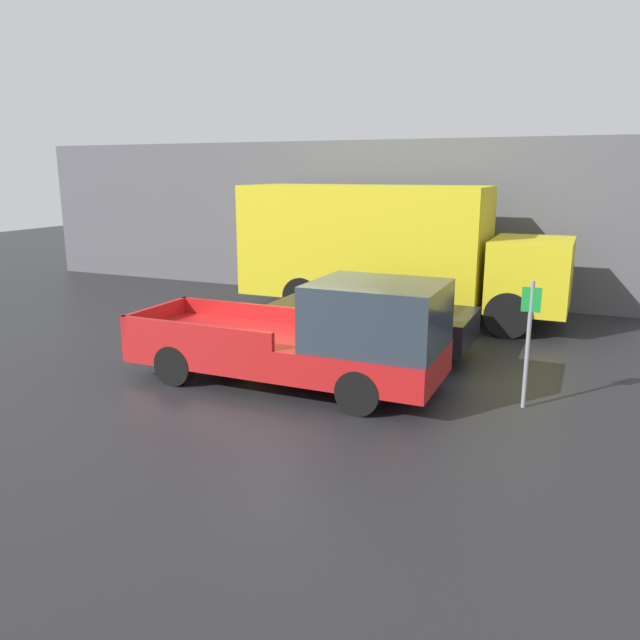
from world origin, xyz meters
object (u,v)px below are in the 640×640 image
object	(u,v)px
car	(371,314)
delivery_truck	(386,247)
newspaper_box	(402,282)
pickup_truck	(316,338)
parking_sign	(528,337)

from	to	relation	value
car	delivery_truck	world-z (taller)	delivery_truck
car	delivery_truck	distance (m)	3.65
car	newspaper_box	xyz separation A→B (m)	(-0.91, 5.46, -0.24)
pickup_truck	parking_sign	distance (m)	3.58
newspaper_box	parking_sign	bearing A→B (deg)	-60.52
parking_sign	pickup_truck	bearing A→B (deg)	-172.12
parking_sign	newspaper_box	size ratio (longest dim) A/B	1.88
delivery_truck	newspaper_box	size ratio (longest dim) A/B	7.48
pickup_truck	car	size ratio (longest dim) A/B	1.31
delivery_truck	parking_sign	world-z (taller)	delivery_truck
delivery_truck	car	bearing A→B (deg)	-77.05
pickup_truck	delivery_truck	world-z (taller)	delivery_truck
parking_sign	newspaper_box	world-z (taller)	parking_sign
delivery_truck	parking_sign	size ratio (longest dim) A/B	3.98
delivery_truck	newspaper_box	world-z (taller)	delivery_truck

